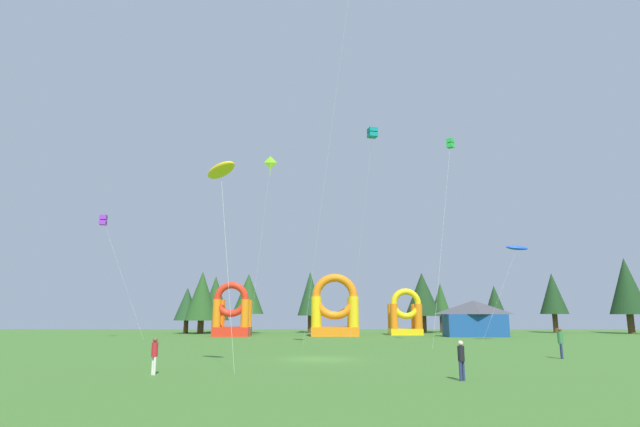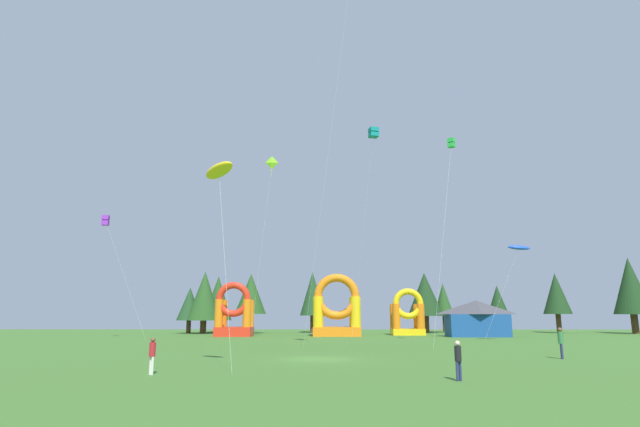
% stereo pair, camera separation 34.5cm
% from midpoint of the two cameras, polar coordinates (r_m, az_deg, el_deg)
% --- Properties ---
extents(ground_plane, '(120.00, 120.00, 0.00)m').
position_cam_midpoint_polar(ground_plane, '(32.12, -0.34, -16.00)').
color(ground_plane, '#3D6B28').
extents(kite_lime_diamond, '(2.65, 2.33, 19.48)m').
position_cam_midpoint_polar(kite_lime_diamond, '(56.42, -5.72, 5.46)').
color(kite_lime_diamond, '#8CD826').
rests_on(kite_lime_diamond, ground_plane).
extents(kite_yellow_parafoil, '(2.35, 2.45, 10.59)m').
position_cam_midpoint_polar(kite_yellow_parafoil, '(27.22, -11.34, 4.75)').
color(kite_yellow_parafoil, yellow).
rests_on(kite_yellow_parafoil, ground_plane).
extents(kite_green_box, '(3.65, 4.13, 18.72)m').
position_cam_midpoint_polar(kite_green_box, '(49.23, 14.24, 7.53)').
color(kite_green_box, green).
rests_on(kite_green_box, ground_plane).
extents(kite_purple_box, '(5.44, 1.16, 13.39)m').
position_cam_midpoint_polar(kite_purple_box, '(60.94, -23.19, -0.70)').
color(kite_purple_box, purple).
rests_on(kite_purple_box, ground_plane).
extents(kite_blue_parafoil, '(5.14, 0.89, 9.57)m').
position_cam_midpoint_polar(kite_blue_parafoil, '(54.64, 21.08, -3.61)').
color(kite_blue_parafoil, blue).
rests_on(kite_blue_parafoil, ground_plane).
extents(kite_teal_box, '(2.63, 8.03, 21.27)m').
position_cam_midpoint_polar(kite_teal_box, '(52.65, 5.76, 8.93)').
color(kite_teal_box, '#0C7F7A').
rests_on(kite_teal_box, ground_plane).
extents(person_midfield, '(0.40, 0.40, 1.65)m').
position_cam_midpoint_polar(person_midfield, '(25.15, -18.37, -14.55)').
color(person_midfield, silver).
rests_on(person_midfield, ground_plane).
extents(person_left_edge, '(0.40, 0.40, 1.88)m').
position_cam_midpoint_polar(person_left_edge, '(35.47, 25.13, -12.71)').
color(person_left_edge, navy).
rests_on(person_left_edge, ground_plane).
extents(person_far_side, '(0.37, 0.37, 1.61)m').
position_cam_midpoint_polar(person_far_side, '(22.62, 15.16, -15.23)').
color(person_far_side, navy).
rests_on(person_far_side, ground_plane).
extents(inflatable_orange_dome, '(5.82, 4.43, 7.57)m').
position_cam_midpoint_polar(inflatable_orange_dome, '(64.15, 1.56, -11.08)').
color(inflatable_orange_dome, orange).
rests_on(inflatable_orange_dome, ground_plane).
extents(inflatable_yellow_castle, '(4.42, 3.60, 6.54)m').
position_cam_midpoint_polar(inflatable_yellow_castle, '(64.37, -9.92, -11.25)').
color(inflatable_yellow_castle, red).
rests_on(inflatable_yellow_castle, ground_plane).
extents(inflatable_blue_arch, '(4.13, 3.54, 5.95)m').
position_cam_midpoint_polar(inflatable_blue_arch, '(68.43, 9.44, -11.37)').
color(inflatable_blue_arch, yellow).
rests_on(inflatable_blue_arch, ground_plane).
extents(festival_tent, '(7.09, 3.56, 4.30)m').
position_cam_midpoint_polar(festival_tent, '(65.46, 16.82, -11.19)').
color(festival_tent, '#19478C').
rests_on(festival_tent, ground_plane).
extents(tree_row_0, '(3.52, 3.52, 6.39)m').
position_cam_midpoint_polar(tree_row_0, '(75.33, -14.74, -9.78)').
color(tree_row_0, '#4C331E').
rests_on(tree_row_0, ground_plane).
extents(tree_row_1, '(4.71, 4.71, 8.63)m').
position_cam_midpoint_polar(tree_row_1, '(74.42, -13.15, -8.97)').
color(tree_row_1, '#4C331E').
rests_on(tree_row_1, ground_plane).
extents(tree_row_2, '(4.21, 4.21, 8.29)m').
position_cam_midpoint_polar(tree_row_2, '(78.46, -11.71, -9.27)').
color(tree_row_2, '#4C331E').
rests_on(tree_row_2, ground_plane).
extents(tree_row_3, '(4.43, 4.43, 8.38)m').
position_cam_midpoint_polar(tree_row_3, '(74.25, -8.10, -8.92)').
color(tree_row_3, '#4C331E').
rests_on(tree_row_3, ground_plane).
extents(tree_row_4, '(3.69, 3.69, 8.83)m').
position_cam_midpoint_polar(tree_row_4, '(75.86, -1.18, -8.99)').
color(tree_row_4, '#4C331E').
rests_on(tree_row_4, ground_plane).
extents(tree_row_5, '(5.13, 5.13, 8.64)m').
position_cam_midpoint_polar(tree_row_5, '(76.75, 11.31, -8.89)').
color(tree_row_5, '#4C331E').
rests_on(tree_row_5, ground_plane).
extents(tree_row_6, '(2.74, 2.74, 7.27)m').
position_cam_midpoint_polar(tree_row_6, '(79.84, 13.29, -9.27)').
color(tree_row_6, '#4C331E').
rests_on(tree_row_6, ground_plane).
extents(tree_row_7, '(3.23, 3.23, 6.74)m').
position_cam_midpoint_polar(tree_row_7, '(79.06, 18.91, -9.36)').
color(tree_row_7, '#4C331E').
rests_on(tree_row_7, ground_plane).
extents(tree_row_8, '(3.94, 3.94, 8.60)m').
position_cam_midpoint_polar(tree_row_8, '(82.79, 24.57, -8.19)').
color(tree_row_8, '#4C331E').
rests_on(tree_row_8, ground_plane).
extents(tree_row_9, '(4.98, 4.98, 10.53)m').
position_cam_midpoint_polar(tree_row_9, '(84.20, 31.06, -6.98)').
color(tree_row_9, '#4C331E').
rests_on(tree_row_9, ground_plane).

